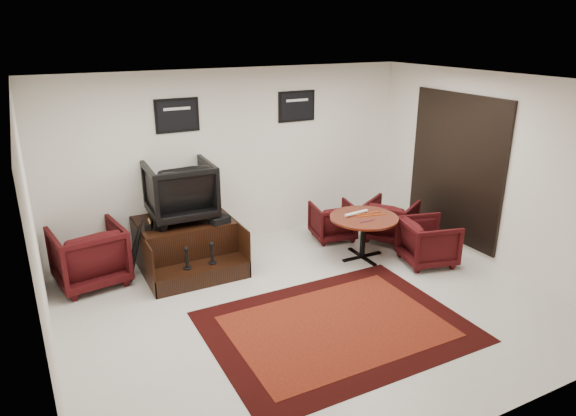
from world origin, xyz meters
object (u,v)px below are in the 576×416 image
object	(u,v)px
shine_chair	(180,188)
armchair_side	(89,253)
shine_podium	(187,245)
table_chair_back	(333,219)
table_chair_window	(391,218)
table_chair_corner	(428,240)
meeting_table	(364,222)

from	to	relation	value
shine_chair	armchair_side	distance (m)	1.53
shine_podium	table_chair_back	bearing A→B (deg)	-2.29
shine_podium	table_chair_back	distance (m)	2.48
shine_chair	table_chair_window	bearing A→B (deg)	169.38
table_chair_window	table_chair_corner	bearing A→B (deg)	144.66
table_chair_corner	shine_podium	bearing A→B (deg)	78.07
meeting_table	table_chair_corner	world-z (taller)	table_chair_corner
shine_podium	table_chair_corner	world-z (taller)	table_chair_corner
shine_podium	table_chair_corner	xyz separation A→B (m)	(3.24, -1.57, 0.05)
armchair_side	meeting_table	xyz separation A→B (m)	(3.83, -1.04, 0.13)
table_chair_corner	armchair_side	bearing A→B (deg)	84.21
shine_podium	table_chair_window	distance (m)	3.36
shine_chair	shine_podium	bearing A→B (deg)	92.01
table_chair_back	table_chair_window	world-z (taller)	table_chair_window
meeting_table	shine_chair	bearing A→B (deg)	155.86
shine_chair	table_chair_window	distance (m)	3.48
armchair_side	meeting_table	size ratio (longest dim) A/B	0.89
meeting_table	armchair_side	bearing A→B (deg)	164.76
table_chair_back	table_chair_corner	xyz separation A→B (m)	(0.76, -1.47, 0.04)
shine_podium	shine_chair	bearing A→B (deg)	90.00
shine_chair	table_chair_corner	distance (m)	3.75
shine_podium	meeting_table	xyz separation A→B (m)	(2.48, -0.97, 0.27)
shine_podium	table_chair_window	bearing A→B (deg)	-10.25
shine_chair	table_chair_corner	xyz separation A→B (m)	(3.24, -1.71, -0.80)
shine_chair	armchair_side	xyz separation A→B (m)	(-1.35, -0.07, -0.72)
armchair_side	table_chair_corner	size ratio (longest dim) A/B	1.22
table_chair_back	table_chair_window	distance (m)	0.97
armchair_side	shine_chair	bearing A→B (deg)	174.24
meeting_table	table_chair_window	distance (m)	0.93
shine_chair	table_chair_corner	bearing A→B (deg)	154.17
armchair_side	table_chair_back	world-z (taller)	armchair_side
table_chair_back	table_chair_corner	bearing A→B (deg)	128.49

